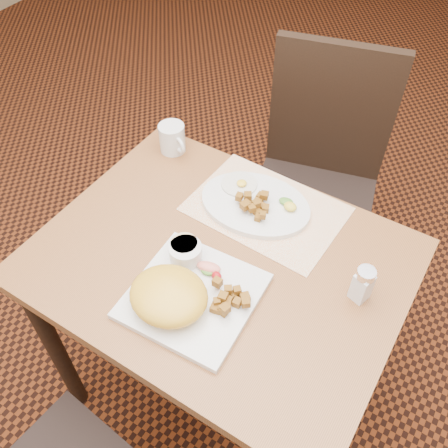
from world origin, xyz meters
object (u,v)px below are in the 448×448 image
at_px(table, 220,283).
at_px(salt_shaker, 363,284).
at_px(coffee_mug, 173,138).
at_px(plate_oval, 255,204).
at_px(plate_square, 193,296).
at_px(chair_far, 318,172).

distance_m(table, salt_shaker, 0.38).
bearing_deg(table, coffee_mug, 140.90).
relative_size(table, plate_oval, 2.96).
xyz_separation_m(table, plate_square, (0.01, -0.13, 0.12)).
relative_size(plate_oval, coffee_mug, 2.88).
bearing_deg(salt_shaker, table, -167.37).
relative_size(table, salt_shaker, 9.00).
bearing_deg(plate_oval, plate_square, -85.88).
distance_m(chair_far, coffee_mug, 0.57).
bearing_deg(chair_far, plate_oval, 74.29).
xyz_separation_m(table, plate_oval, (-0.01, 0.20, 0.12)).
height_order(table, plate_oval, plate_oval).
xyz_separation_m(chair_far, coffee_mug, (-0.34, -0.37, 0.25)).
xyz_separation_m(table, coffee_mug, (-0.34, 0.28, 0.15)).
height_order(chair_far, coffee_mug, chair_far).
bearing_deg(chair_far, table, 75.77).
xyz_separation_m(plate_square, coffee_mug, (-0.35, 0.41, 0.04)).
height_order(chair_far, plate_oval, chair_far).
xyz_separation_m(plate_oval, salt_shaker, (0.35, -0.12, 0.04)).
bearing_deg(plate_oval, chair_far, 88.58).
relative_size(chair_far, plate_square, 3.46).
bearing_deg(table, plate_square, -84.78).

